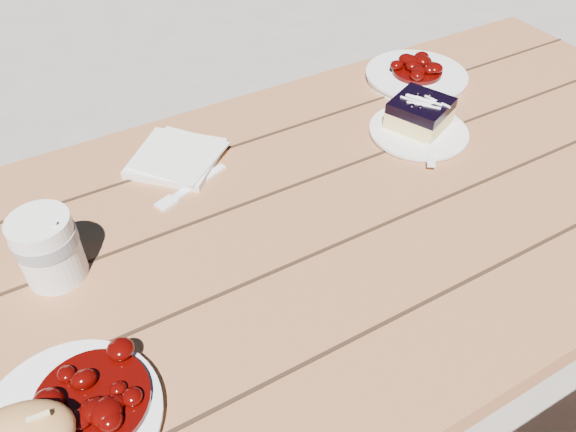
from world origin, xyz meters
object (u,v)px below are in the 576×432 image
main_plate (71,421)px  dessert_plate (418,132)px  blueberry_cake (420,113)px  picnic_table (256,301)px  coffee_cup (48,248)px  second_plate (416,77)px

main_plate → dessert_plate: bearing=19.6°
blueberry_cake → main_plate: bearing=177.1°
blueberry_cake → dessert_plate: bearing=-147.0°
picnic_table → dessert_plate: bearing=12.8°
blueberry_cake → coffee_cup: bearing=159.1°
dessert_plate → second_plate: 0.22m
main_plate → dessert_plate: main_plate is taller
coffee_cup → main_plate: bearing=-99.7°
second_plate → dessert_plate: bearing=-128.1°
dessert_plate → coffee_cup: 0.71m
picnic_table → coffee_cup: 0.37m
coffee_cup → dessert_plate: bearing=1.3°
coffee_cup → picnic_table: bearing=-15.4°
main_plate → dessert_plate: (0.75, 0.27, -0.00)m
blueberry_cake → coffee_cup: 0.72m
main_plate → blueberry_cake: 0.81m
coffee_cup → second_plate: 0.86m
picnic_table → main_plate: bearing=-152.6°
coffee_cup → second_plate: (0.84, 0.19, -0.05)m
blueberry_cake → coffee_cup: coffee_cup is taller
picnic_table → main_plate: size_ratio=9.39×
blueberry_cake → second_plate: (0.12, 0.16, -0.03)m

